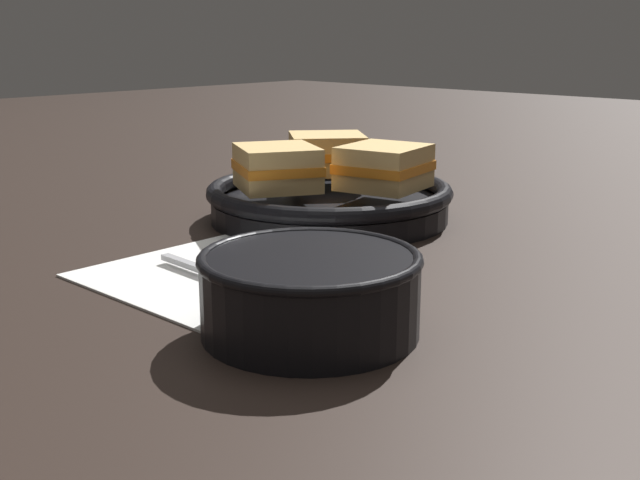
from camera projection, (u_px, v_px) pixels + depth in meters
name	position (u px, v px, depth m)	size (l,w,h in m)	color
ground_plane	(307.00, 280.00, 0.68)	(4.00, 4.00, 0.00)	black
napkin	(231.00, 277.00, 0.69)	(0.23, 0.20, 0.00)	white
soup_bowl	(310.00, 288.00, 0.55)	(0.16, 0.16, 0.06)	black
spoon	(240.00, 283.00, 0.65)	(0.16, 0.03, 0.01)	#B7B7BC
skillet	(329.00, 201.00, 0.89)	(0.27, 0.27, 0.04)	black
sandwich_near_left	(384.00, 167.00, 0.85)	(0.10, 0.10, 0.05)	#DBB26B
sandwich_near_right	(327.00, 154.00, 0.95)	(0.12, 0.12, 0.05)	#DBB26B
sandwich_far_left	(277.00, 168.00, 0.85)	(0.12, 0.11, 0.05)	#DBB26B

